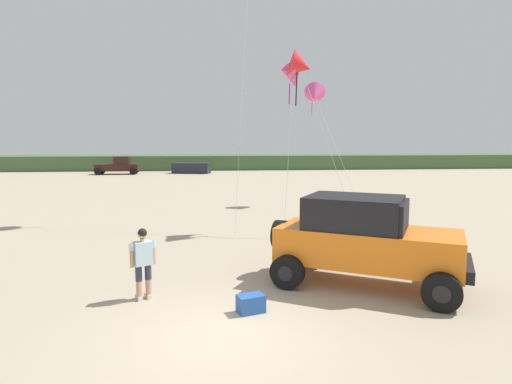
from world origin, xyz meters
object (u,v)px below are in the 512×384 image
at_px(kite_purple_stunt, 293,77).
at_px(kite_black_sled, 315,95).
at_px(kite_yellow_diamond, 300,66).
at_px(person_watching, 143,260).
at_px(cooler_box, 251,304).
at_px(distant_pickup, 118,166).
at_px(jeep, 365,239).
at_px(distant_sedan, 191,168).

xyz_separation_m(kite_purple_stunt, kite_black_sled, (2.48, 6.60, 0.01)).
height_order(kite_yellow_diamond, kite_black_sled, kite_yellow_diamond).
distance_m(person_watching, kite_yellow_diamond, 10.45).
relative_size(cooler_box, kite_purple_stunt, 0.08).
relative_size(distant_pickup, kite_black_sled, 0.67).
distance_m(cooler_box, kite_purple_stunt, 10.70).
distance_m(jeep, kite_purple_stunt, 8.66).
height_order(jeep, distant_pickup, jeep).
relative_size(cooler_box, distant_sedan, 0.13).
distance_m(person_watching, kite_black_sled, 16.75).
bearing_deg(distant_sedan, kite_purple_stunt, -66.25).
height_order(cooler_box, kite_purple_stunt, kite_purple_stunt).
xyz_separation_m(jeep, kite_black_sled, (1.97, 13.67, 4.99)).
bearing_deg(distant_pickup, kite_black_sled, -57.12).
bearing_deg(person_watching, kite_yellow_diamond, 54.63).
bearing_deg(distant_pickup, jeep, -69.87).
bearing_deg(kite_purple_stunt, kite_yellow_diamond, -56.11).
bearing_deg(person_watching, cooler_box, -22.95).
bearing_deg(cooler_box, jeep, 7.57).
relative_size(cooler_box, kite_black_sled, 0.08).
bearing_deg(person_watching, kite_black_sled, 62.44).
bearing_deg(distant_pickup, kite_yellow_diamond, -66.49).
bearing_deg(kite_yellow_diamond, jeep, -87.51).
xyz_separation_m(jeep, kite_yellow_diamond, (-0.29, 6.74, 5.36)).
relative_size(jeep, kite_purple_stunt, 0.73).
xyz_separation_m(distant_sedan, kite_black_sled, (8.10, -25.43, 5.59)).
height_order(cooler_box, distant_sedan, distant_sedan).
relative_size(distant_sedan, kite_yellow_diamond, 0.59).
relative_size(distant_pickup, distant_sedan, 1.11).
height_order(cooler_box, distant_pickup, distant_pickup).
relative_size(jeep, kite_black_sled, 0.71).
bearing_deg(kite_yellow_diamond, kite_black_sled, 71.90).
distance_m(kite_yellow_diamond, kite_black_sled, 7.30).
relative_size(jeep, kite_yellow_diamond, 0.70).
bearing_deg(kite_yellow_diamond, distant_sedan, 100.23).
distance_m(cooler_box, distant_pickup, 41.58).
bearing_deg(kite_black_sled, kite_yellow_diamond, -108.10).
relative_size(person_watching, distant_sedan, 0.40).
height_order(kite_yellow_diamond, kite_purple_stunt, kite_yellow_diamond).
distance_m(jeep, kite_yellow_diamond, 8.62).
bearing_deg(kite_black_sled, cooler_box, -108.22).
height_order(person_watching, kite_yellow_diamond, kite_yellow_diamond).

